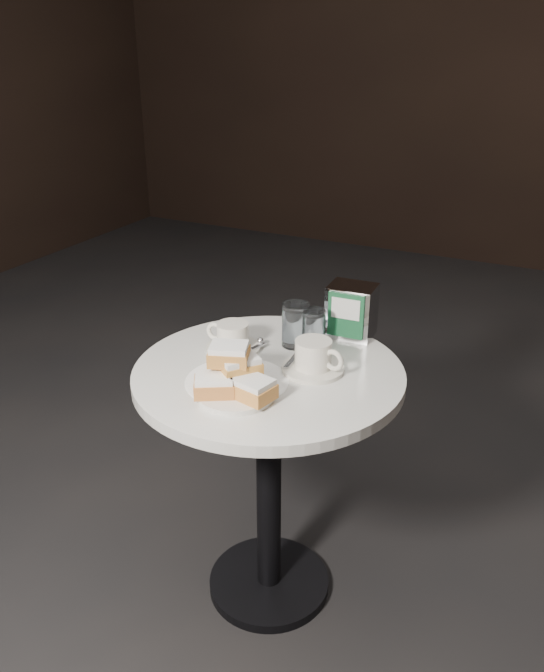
{
  "coord_description": "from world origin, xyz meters",
  "views": [
    {
      "loc": [
        0.68,
        -1.33,
        1.53
      ],
      "look_at": [
        0.0,
        0.02,
        0.83
      ],
      "focal_mm": 35.0,
      "sensor_mm": 36.0,
      "label": 1
    }
  ],
  "objects_px": {
    "coffee_cup_right": "(314,358)",
    "water_glass_right": "(313,329)",
    "coffee_cup_left": "(233,338)",
    "beignet_plate": "(234,379)",
    "napkin_dispenser": "(351,311)",
    "cafe_table": "(269,434)",
    "water_glass_left": "(296,325)"
  },
  "relations": [
    {
      "from": "coffee_cup_right",
      "to": "water_glass_right",
      "type": "distance_m",
      "value": 0.14
    },
    {
      "from": "coffee_cup_left",
      "to": "water_glass_right",
      "type": "height_order",
      "value": "water_glass_right"
    },
    {
      "from": "beignet_plate",
      "to": "coffee_cup_left",
      "type": "height_order",
      "value": "beignet_plate"
    },
    {
      "from": "beignet_plate",
      "to": "water_glass_right",
      "type": "distance_m",
      "value": 0.33
    },
    {
      "from": "beignet_plate",
      "to": "napkin_dispenser",
      "type": "xyz_separation_m",
      "value": [
        0.12,
        0.45,
        0.03
      ]
    },
    {
      "from": "cafe_table",
      "to": "coffee_cup_left",
      "type": "relative_size",
      "value": 4.7
    },
    {
      "from": "cafe_table",
      "to": "coffee_cup_left",
      "type": "bearing_deg",
      "value": 157.21
    },
    {
      "from": "water_glass_left",
      "to": "coffee_cup_right",
      "type": "bearing_deg",
      "value": -48.17
    },
    {
      "from": "coffee_cup_left",
      "to": "napkin_dispenser",
      "type": "xyz_separation_m",
      "value": [
        0.25,
        0.23,
        0.04
      ]
    },
    {
      "from": "coffee_cup_right",
      "to": "water_glass_left",
      "type": "distance_m",
      "value": 0.16
    },
    {
      "from": "coffee_cup_left",
      "to": "water_glass_left",
      "type": "bearing_deg",
      "value": 35.57
    },
    {
      "from": "napkin_dispenser",
      "to": "coffee_cup_right",
      "type": "bearing_deg",
      "value": -94.41
    },
    {
      "from": "coffee_cup_left",
      "to": "water_glass_left",
      "type": "relative_size",
      "value": 1.29
    },
    {
      "from": "coffee_cup_right",
      "to": "napkin_dispenser",
      "type": "distance_m",
      "value": 0.25
    },
    {
      "from": "beignet_plate",
      "to": "napkin_dispenser",
      "type": "distance_m",
      "value": 0.47
    },
    {
      "from": "water_glass_left",
      "to": "napkin_dispenser",
      "type": "distance_m",
      "value": 0.17
    },
    {
      "from": "water_glass_right",
      "to": "napkin_dispenser",
      "type": "distance_m",
      "value": 0.14
    },
    {
      "from": "coffee_cup_left",
      "to": "water_glass_left",
      "type": "height_order",
      "value": "water_glass_left"
    },
    {
      "from": "cafe_table",
      "to": "coffee_cup_left",
      "type": "xyz_separation_m",
      "value": [
        -0.14,
        0.06,
        0.23
      ]
    },
    {
      "from": "beignet_plate",
      "to": "water_glass_left",
      "type": "relative_size",
      "value": 1.82
    },
    {
      "from": "cafe_table",
      "to": "coffee_cup_right",
      "type": "distance_m",
      "value": 0.26
    },
    {
      "from": "coffee_cup_right",
      "to": "water_glass_right",
      "type": "bearing_deg",
      "value": 125.38
    },
    {
      "from": "coffee_cup_left",
      "to": "coffee_cup_right",
      "type": "distance_m",
      "value": 0.25
    },
    {
      "from": "beignet_plate",
      "to": "water_glass_left",
      "type": "xyz_separation_m",
      "value": [
        0.01,
        0.32,
        0.01
      ]
    },
    {
      "from": "napkin_dispenser",
      "to": "coffee_cup_left",
      "type": "bearing_deg",
      "value": -140.07
    },
    {
      "from": "cafe_table",
      "to": "coffee_cup_left",
      "type": "height_order",
      "value": "coffee_cup_left"
    },
    {
      "from": "beignet_plate",
      "to": "napkin_dispenser",
      "type": "bearing_deg",
      "value": 74.48
    },
    {
      "from": "beignet_plate",
      "to": "coffee_cup_right",
      "type": "bearing_deg",
      "value": 59.87
    },
    {
      "from": "beignet_plate",
      "to": "water_glass_right",
      "type": "relative_size",
      "value": 2.04
    },
    {
      "from": "water_glass_right",
      "to": "water_glass_left",
      "type": "bearing_deg",
      "value": -168.63
    },
    {
      "from": "beignet_plate",
      "to": "coffee_cup_right",
      "type": "relative_size",
      "value": 1.19
    },
    {
      "from": "coffee_cup_left",
      "to": "napkin_dispenser",
      "type": "relative_size",
      "value": 1.06
    }
  ]
}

